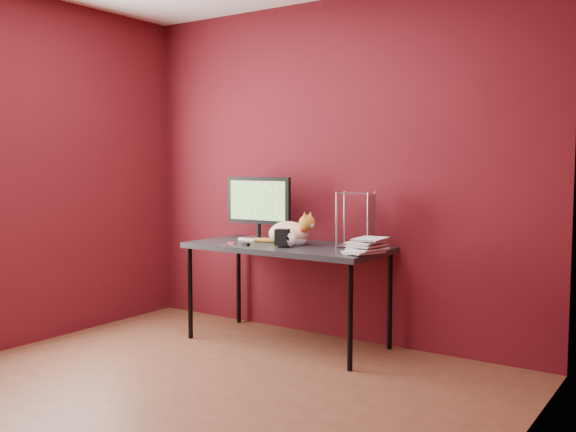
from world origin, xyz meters
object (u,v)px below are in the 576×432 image
Objects in this scene: desk at (287,251)px; cat at (290,232)px; skull_mug at (289,240)px; monitor at (259,205)px; book_stack at (357,161)px; speaker at (282,239)px.

cat is (0.00, 0.04, 0.14)m from desk.
desk is 0.18m from skull_mug.
desk is at bearing -78.57° from cat.
monitor is at bearing 160.13° from desk.
skull_mug reaches higher than desk.
book_stack is at bearing -7.79° from desk.
skull_mug is at bearing -30.88° from monitor.
desk is 1.22× the size of book_stack.
monitor is 5.51× the size of skull_mug.
speaker is at bearing -140.15° from skull_mug.
cat is at bearing 169.02° from book_stack.
skull_mug is at bearing -177.35° from book_stack.
speaker is (0.05, -0.18, -0.03)m from cat.
skull_mug is (0.45, -0.24, -0.22)m from monitor.
skull_mug is 0.78m from book_stack.
cat is 0.44× the size of book_stack.
cat is 5.22× the size of skull_mug.
skull_mug is at bearing -45.75° from cat.
cat is at bearing 91.39° from speaker.
speaker reaches higher than skull_mug.
desk is 2.61× the size of monitor.
cat is at bearing 89.85° from desk.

